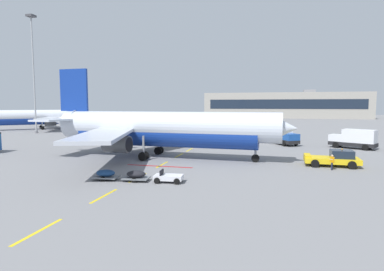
{
  "coord_description": "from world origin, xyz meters",
  "views": [
    {
      "loc": [
        30.59,
        -12.28,
        7.08
      ],
      "look_at": [
        20.17,
        28.93,
        2.98
      ],
      "focal_mm": 29.73,
      "sensor_mm": 36.0,
      "label": 1
    }
  ],
  "objects_px": {
    "pushback_tug": "(334,158)",
    "catering_truck": "(354,139)",
    "ground_crew_worker": "(332,161)",
    "airliner_foreground": "(161,128)",
    "baggage_train": "(136,175)",
    "apron_light_mast_near": "(33,62)",
    "airliner_mid_left": "(36,117)",
    "fuel_service_truck": "(282,135)"
  },
  "relations": [
    {
      "from": "catering_truck",
      "to": "fuel_service_truck",
      "type": "height_order",
      "value": "same"
    },
    {
      "from": "airliner_foreground",
      "to": "ground_crew_worker",
      "type": "bearing_deg",
      "value": -8.72
    },
    {
      "from": "ground_crew_worker",
      "to": "apron_light_mast_near",
      "type": "relative_size",
      "value": 0.06
    },
    {
      "from": "airliner_foreground",
      "to": "airliner_mid_left",
      "type": "xyz_separation_m",
      "value": [
        -52.29,
        38.6,
        -0.35
      ]
    },
    {
      "from": "apron_light_mast_near",
      "to": "fuel_service_truck",
      "type": "bearing_deg",
      "value": -8.14
    },
    {
      "from": "fuel_service_truck",
      "to": "baggage_train",
      "type": "bearing_deg",
      "value": -113.43
    },
    {
      "from": "pushback_tug",
      "to": "fuel_service_truck",
      "type": "bearing_deg",
      "value": 104.86
    },
    {
      "from": "airliner_foreground",
      "to": "baggage_train",
      "type": "relative_size",
      "value": 3.99
    },
    {
      "from": "catering_truck",
      "to": "baggage_train",
      "type": "height_order",
      "value": "catering_truck"
    },
    {
      "from": "pushback_tug",
      "to": "baggage_train",
      "type": "relative_size",
      "value": 0.7
    },
    {
      "from": "ground_crew_worker",
      "to": "apron_light_mast_near",
      "type": "bearing_deg",
      "value": 154.34
    },
    {
      "from": "pushback_tug",
      "to": "fuel_service_truck",
      "type": "height_order",
      "value": "fuel_service_truck"
    },
    {
      "from": "airliner_mid_left",
      "to": "fuel_service_truck",
      "type": "relative_size",
      "value": 3.75
    },
    {
      "from": "airliner_foreground",
      "to": "apron_light_mast_near",
      "type": "xyz_separation_m",
      "value": [
        -43.16,
        27.54,
        13.71
      ]
    },
    {
      "from": "catering_truck",
      "to": "baggage_train",
      "type": "distance_m",
      "value": 38.61
    },
    {
      "from": "pushback_tug",
      "to": "catering_truck",
      "type": "bearing_deg",
      "value": 70.5
    },
    {
      "from": "airliner_mid_left",
      "to": "ground_crew_worker",
      "type": "xyz_separation_m",
      "value": [
        73.11,
        -41.79,
        -2.63
      ]
    },
    {
      "from": "pushback_tug",
      "to": "ground_crew_worker",
      "type": "distance_m",
      "value": 2.54
    },
    {
      "from": "airliner_mid_left",
      "to": "fuel_service_truck",
      "type": "distance_m",
      "value": 71.21
    },
    {
      "from": "catering_truck",
      "to": "ground_crew_worker",
      "type": "relative_size",
      "value": 4.3
    },
    {
      "from": "fuel_service_truck",
      "to": "baggage_train",
      "type": "height_order",
      "value": "fuel_service_truck"
    },
    {
      "from": "fuel_service_truck",
      "to": "baggage_train",
      "type": "distance_m",
      "value": 35.07
    },
    {
      "from": "airliner_foreground",
      "to": "pushback_tug",
      "type": "distance_m",
      "value": 21.64
    },
    {
      "from": "airliner_mid_left",
      "to": "baggage_train",
      "type": "height_order",
      "value": "airliner_mid_left"
    },
    {
      "from": "airliner_foreground",
      "to": "apron_light_mast_near",
      "type": "relative_size",
      "value": 1.2
    },
    {
      "from": "airliner_foreground",
      "to": "catering_truck",
      "type": "bearing_deg",
      "value": 30.54
    },
    {
      "from": "airliner_mid_left",
      "to": "catering_truck",
      "type": "height_order",
      "value": "airliner_mid_left"
    },
    {
      "from": "ground_crew_worker",
      "to": "airliner_foreground",
      "type": "bearing_deg",
      "value": 171.28
    },
    {
      "from": "airliner_mid_left",
      "to": "apron_light_mast_near",
      "type": "relative_size",
      "value": 0.94
    },
    {
      "from": "apron_light_mast_near",
      "to": "ground_crew_worker",
      "type": "bearing_deg",
      "value": -25.66
    },
    {
      "from": "catering_truck",
      "to": "baggage_train",
      "type": "relative_size",
      "value": 0.84
    },
    {
      "from": "pushback_tug",
      "to": "apron_light_mast_near",
      "type": "height_order",
      "value": "apron_light_mast_near"
    },
    {
      "from": "airliner_foreground",
      "to": "fuel_service_truck",
      "type": "distance_m",
      "value": 25.09
    },
    {
      "from": "baggage_train",
      "to": "apron_light_mast_near",
      "type": "relative_size",
      "value": 0.3
    },
    {
      "from": "airliner_mid_left",
      "to": "ground_crew_worker",
      "type": "distance_m",
      "value": 84.25
    },
    {
      "from": "airliner_foreground",
      "to": "ground_crew_worker",
      "type": "height_order",
      "value": "airliner_foreground"
    },
    {
      "from": "airliner_foreground",
      "to": "apron_light_mast_near",
      "type": "distance_m",
      "value": 53.0
    },
    {
      "from": "pushback_tug",
      "to": "airliner_mid_left",
      "type": "height_order",
      "value": "airliner_mid_left"
    },
    {
      "from": "pushback_tug",
      "to": "baggage_train",
      "type": "distance_m",
      "value": 22.83
    },
    {
      "from": "baggage_train",
      "to": "airliner_foreground",
      "type": "bearing_deg",
      "value": 99.62
    },
    {
      "from": "catering_truck",
      "to": "fuel_service_truck",
      "type": "relative_size",
      "value": 1.01
    },
    {
      "from": "pushback_tug",
      "to": "baggage_train",
      "type": "height_order",
      "value": "pushback_tug"
    }
  ]
}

